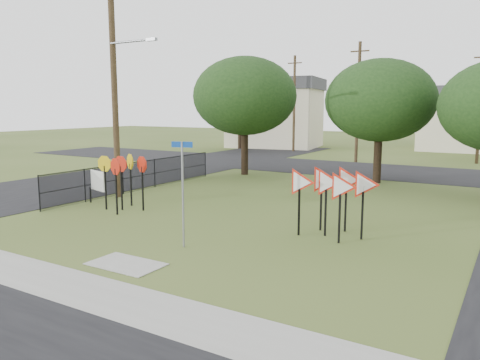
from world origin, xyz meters
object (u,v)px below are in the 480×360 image
Objects in this scene: info_board at (98,182)px; stop_sign_cluster at (123,169)px; yield_sign_cluster at (333,185)px; street_name_sign at (183,188)px.

stop_sign_cluster is at bearing -10.32° from info_board.
yield_sign_cluster is 10.57m from info_board.
street_name_sign is at bearing -23.88° from info_board.
yield_sign_cluster is at bearing 4.32° from stop_sign_cluster.
stop_sign_cluster is at bearing 151.81° from street_name_sign.
info_board is (-1.89, 0.34, -0.71)m from stop_sign_cluster.
stop_sign_cluster is 2.05m from info_board.
street_name_sign is at bearing -133.95° from yield_sign_cluster.
info_board is at bearing 169.68° from stop_sign_cluster.
street_name_sign is 2.19× the size of info_board.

